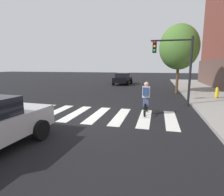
% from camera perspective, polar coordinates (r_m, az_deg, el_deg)
% --- Properties ---
extents(ground_plane, '(120.00, 120.00, 0.00)m').
position_cam_1_polar(ground_plane, '(9.60, -7.08, -5.04)').
color(ground_plane, black).
extents(crosswalk_stripes, '(7.73, 3.24, 0.01)m').
position_cam_1_polar(crosswalk_stripes, '(9.45, -4.50, -5.20)').
color(crosswalk_stripes, silver).
rests_on(crosswalk_stripes, ground).
extents(sedan_mid, '(2.19, 4.52, 1.55)m').
position_cam_1_polar(sedan_mid, '(24.92, 3.36, 6.10)').
color(sedan_mid, black).
rests_on(sedan_mid, ground).
extents(cyclist, '(0.37, 1.71, 1.69)m').
position_cam_1_polar(cyclist, '(9.43, 10.55, -0.15)').
color(cyclist, black).
rests_on(cyclist, ground).
extents(traffic_light_near, '(2.47, 0.28, 4.20)m').
position_cam_1_polar(traffic_light_near, '(12.03, 19.44, 11.26)').
color(traffic_light_near, black).
rests_on(traffic_light_near, ground).
extents(fire_hydrant, '(0.33, 0.22, 0.78)m').
position_cam_1_polar(fire_hydrant, '(15.54, 29.83, 1.46)').
color(fire_hydrant, gold).
rests_on(fire_hydrant, sidewalk).
extents(street_tree_near, '(3.41, 3.41, 6.06)m').
position_cam_1_polar(street_tree_near, '(17.66, 20.16, 14.63)').
color(street_tree_near, '#4C3823').
rests_on(street_tree_near, ground).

